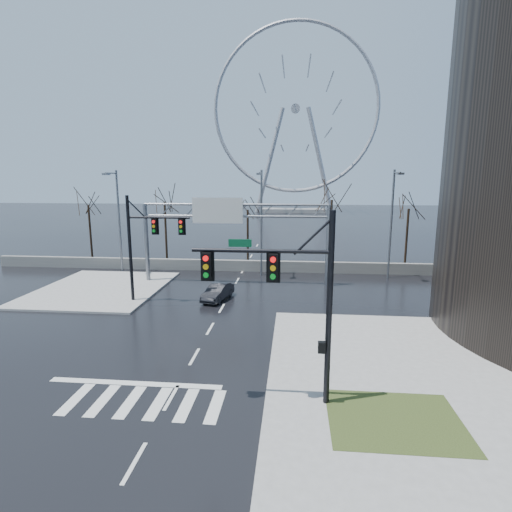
# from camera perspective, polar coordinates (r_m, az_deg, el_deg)

# --- Properties ---
(ground) EXTENTS (260.00, 260.00, 0.00)m
(ground) POSITION_cam_1_polar(r_m,az_deg,el_deg) (21.78, -8.79, -14.01)
(ground) COLOR black
(ground) RESTS_ON ground
(sidewalk_near) EXTENTS (12.00, 12.00, 0.15)m
(sidewalk_near) POSITION_cam_1_polar(r_m,az_deg,el_deg) (14.44, 27.82, -29.30)
(sidewalk_near) COLOR gray
(sidewalk_near) RESTS_ON ground
(sidewalk_right_ext) EXTENTS (12.00, 10.00, 0.15)m
(sidewalk_right_ext) POSITION_cam_1_polar(r_m,az_deg,el_deg) (23.50, 17.53, -12.29)
(sidewalk_right_ext) COLOR gray
(sidewalk_right_ext) RESTS_ON ground
(sidewalk_far) EXTENTS (10.00, 12.00, 0.15)m
(sidewalk_far) POSITION_cam_1_polar(r_m,az_deg,el_deg) (36.16, -21.21, -4.36)
(sidewalk_far) COLOR gray
(sidewalk_far) RESTS_ON ground
(grass_strip) EXTENTS (5.00, 4.00, 0.02)m
(grass_strip) POSITION_cam_1_polar(r_m,az_deg,el_deg) (17.18, 19.17, -21.22)
(grass_strip) COLOR #2F3817
(grass_strip) RESTS_ON sidewalk_near
(barrier_wall) EXTENTS (52.00, 0.50, 1.10)m
(barrier_wall) POSITION_cam_1_polar(r_m,az_deg,el_deg) (40.36, -1.91, -1.38)
(barrier_wall) COLOR slate
(barrier_wall) RESTS_ON ground
(signal_mast_near) EXTENTS (5.52, 0.41, 8.00)m
(signal_mast_near) POSITION_cam_1_polar(r_m,az_deg,el_deg) (15.67, 5.55, -4.90)
(signal_mast_near) COLOR black
(signal_mast_near) RESTS_ON ground
(signal_mast_far) EXTENTS (4.72, 0.41, 8.00)m
(signal_mast_far) POSITION_cam_1_polar(r_m,az_deg,el_deg) (30.43, -15.69, 2.38)
(signal_mast_far) COLOR black
(signal_mast_far) RESTS_ON ground
(sign_gantry) EXTENTS (16.36, 0.40, 7.60)m
(sign_gantry) POSITION_cam_1_polar(r_m,az_deg,el_deg) (34.73, -3.63, 4.35)
(sign_gantry) COLOR slate
(sign_gantry) RESTS_ON ground
(streetlight_left) EXTENTS (0.50, 2.55, 10.00)m
(streetlight_left) POSITION_cam_1_polar(r_m,az_deg,el_deg) (41.12, -19.21, 5.77)
(streetlight_left) COLOR slate
(streetlight_left) RESTS_ON ground
(streetlight_mid) EXTENTS (0.50, 2.55, 10.00)m
(streetlight_mid) POSITION_cam_1_polar(r_m,az_deg,el_deg) (37.54, 0.73, 5.94)
(streetlight_mid) COLOR slate
(streetlight_mid) RESTS_ON ground
(streetlight_right) EXTENTS (0.50, 2.55, 10.00)m
(streetlight_right) POSITION_cam_1_polar(r_m,az_deg,el_deg) (38.47, 18.93, 5.48)
(streetlight_right) COLOR slate
(streetlight_right) RESTS_ON ground
(tree_far_left) EXTENTS (3.50, 3.50, 7.00)m
(tree_far_left) POSITION_cam_1_polar(r_m,az_deg,el_deg) (49.02, -22.79, 5.89)
(tree_far_left) COLOR black
(tree_far_left) RESTS_ON ground
(tree_left) EXTENTS (3.75, 3.75, 7.50)m
(tree_left) POSITION_cam_1_polar(r_m,az_deg,el_deg) (44.99, -12.90, 6.60)
(tree_left) COLOR black
(tree_left) RESTS_ON ground
(tree_center) EXTENTS (3.25, 3.25, 6.50)m
(tree_center) POSITION_cam_1_polar(r_m,az_deg,el_deg) (44.09, -1.20, 5.74)
(tree_center) COLOR black
(tree_center) RESTS_ON ground
(tree_right) EXTENTS (3.90, 3.90, 7.80)m
(tree_right) POSITION_cam_1_polar(r_m,az_deg,el_deg) (42.90, 10.75, 6.81)
(tree_right) COLOR black
(tree_right) RESTS_ON ground
(tree_far_right) EXTENTS (3.40, 3.40, 6.80)m
(tree_far_right) POSITION_cam_1_polar(r_m,az_deg,el_deg) (44.90, 20.92, 5.43)
(tree_far_right) COLOR black
(tree_far_right) RESTS_ON ground
(ferris_wheel) EXTENTS (45.00, 6.00, 50.91)m
(ferris_wheel) POSITION_cam_1_polar(r_m,az_deg,el_deg) (115.38, 5.64, 19.31)
(ferris_wheel) COLOR gray
(ferris_wheel) RESTS_ON ground
(car) EXTENTS (2.13, 3.90, 1.22)m
(car) POSITION_cam_1_polar(r_m,az_deg,el_deg) (30.94, -5.49, -5.13)
(car) COLOR black
(car) RESTS_ON ground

